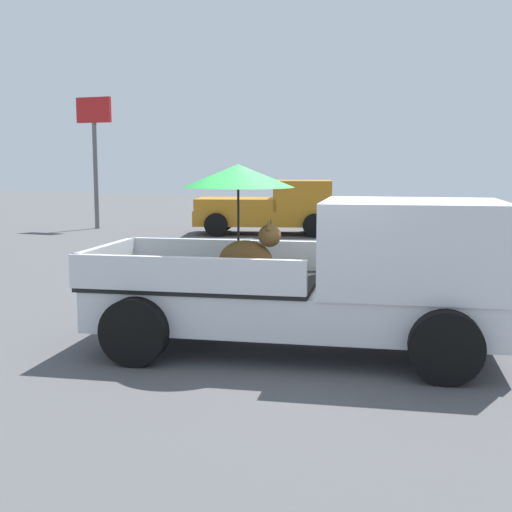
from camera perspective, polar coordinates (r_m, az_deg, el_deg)
ground_plane at (r=8.57m, az=3.33°, el=-7.97°), size 80.00×80.00×0.00m
pickup_truck_main at (r=8.30m, az=6.42°, el=-1.56°), size 5.29×2.93×2.33m
pickup_truck_red at (r=22.66m, az=1.46°, el=4.10°), size 5.11×3.18×1.80m
motel_sign at (r=25.25m, az=-13.55°, el=9.87°), size 1.40×0.16×4.72m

